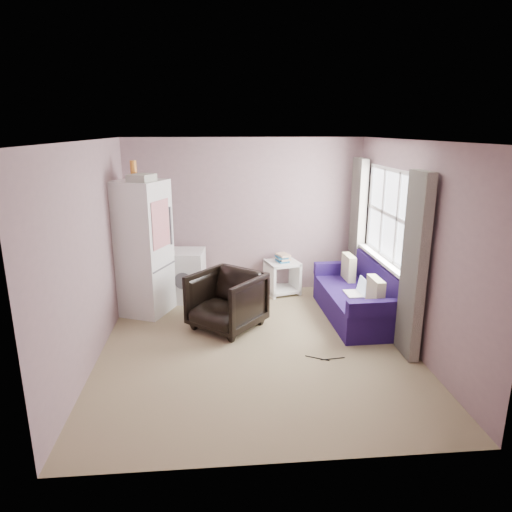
{
  "coord_description": "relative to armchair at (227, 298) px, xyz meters",
  "views": [
    {
      "loc": [
        -0.46,
        -5.19,
        2.63
      ],
      "look_at": [
        0.05,
        0.6,
        1.0
      ],
      "focal_mm": 32.0,
      "sensor_mm": 36.0,
      "label": 1
    }
  ],
  "objects": [
    {
      "name": "floor_cables",
      "position": [
        1.13,
        -0.99,
        -0.42
      ],
      "size": [
        0.46,
        0.16,
        0.01
      ],
      "rotation": [
        0.0,
        0.0,
        -0.16
      ],
      "color": "black",
      "rests_on": "ground"
    },
    {
      "name": "sofa",
      "position": [
        1.91,
        0.19,
        -0.13
      ],
      "size": [
        0.87,
        1.84,
        0.81
      ],
      "rotation": [
        0.0,
        0.0,
        0.02
      ],
      "color": "#26145C",
      "rests_on": "ground"
    },
    {
      "name": "side_table",
      "position": [
        0.94,
        1.29,
        -0.11
      ],
      "size": [
        0.6,
        0.6,
        0.67
      ],
      "rotation": [
        0.0,
        0.0,
        0.25
      ],
      "color": "white",
      "rests_on": "ground"
    },
    {
      "name": "window_dressing",
      "position": [
        2.13,
        0.12,
        0.68
      ],
      "size": [
        0.17,
        2.62,
        2.18
      ],
      "color": "white",
      "rests_on": "ground"
    },
    {
      "name": "washing_machine",
      "position": [
        -0.61,
        1.12,
        -0.01
      ],
      "size": [
        0.62,
        0.62,
        0.8
      ],
      "rotation": [
        0.0,
        0.0,
        -0.11
      ],
      "color": "white",
      "rests_on": "ground"
    },
    {
      "name": "armchair",
      "position": [
        0.0,
        0.0,
        0.0
      ],
      "size": [
        1.14,
        1.14,
        0.86
      ],
      "primitive_type": "imported",
      "rotation": [
        0.0,
        0.0,
        -0.71
      ],
      "color": "black",
      "rests_on": "ground"
    },
    {
      "name": "fridge",
      "position": [
        -1.18,
        0.68,
        0.55
      ],
      "size": [
        0.87,
        0.87,
        2.2
      ],
      "rotation": [
        0.0,
        0.0,
        -0.4
      ],
      "color": "white",
      "rests_on": "ground"
    },
    {
      "name": "room",
      "position": [
        0.37,
        -0.57,
        0.82
      ],
      "size": [
        3.84,
        4.24,
        2.54
      ],
      "color": "#9C8966",
      "rests_on": "ground"
    }
  ]
}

